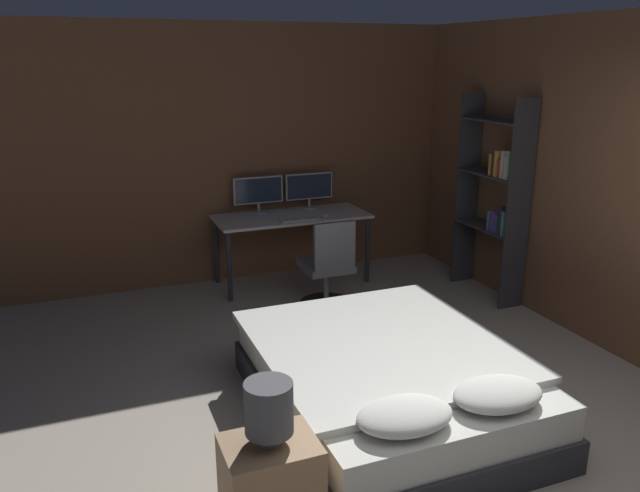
% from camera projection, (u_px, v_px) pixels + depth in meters
% --- Properties ---
extents(wall_back, '(12.00, 0.06, 2.70)m').
position_uv_depth(wall_back, '(280.00, 153.00, 6.77)').
color(wall_back, brown).
rests_on(wall_back, ground_plane).
extents(wall_side_right, '(0.06, 12.00, 2.70)m').
position_uv_depth(wall_side_right, '(622.00, 189.00, 4.92)').
color(wall_side_right, brown).
rests_on(wall_side_right, ground_plane).
extents(bed, '(1.62, 2.06, 0.57)m').
position_uv_depth(bed, '(387.00, 382.00, 4.21)').
color(bed, '#2D2D33').
rests_on(bed, ground_plane).
extents(bedside_lamp, '(0.24, 0.24, 0.32)m').
position_uv_depth(bedside_lamp, '(269.00, 408.00, 2.94)').
color(bedside_lamp, gray).
rests_on(bedside_lamp, nightstand).
extents(desk, '(1.62, 0.68, 0.75)m').
position_uv_depth(desk, '(292.00, 223.00, 6.60)').
color(desk, beige).
rests_on(desk, ground_plane).
extents(monitor_left, '(0.54, 0.16, 0.39)m').
position_uv_depth(monitor_left, '(258.00, 192.00, 6.62)').
color(monitor_left, '#B7B7BC').
rests_on(monitor_left, desk).
extents(monitor_right, '(0.54, 0.16, 0.39)m').
position_uv_depth(monitor_right, '(309.00, 188.00, 6.83)').
color(monitor_right, '#B7B7BC').
rests_on(monitor_right, desk).
extents(keyboard, '(0.39, 0.13, 0.02)m').
position_uv_depth(keyboard, '(299.00, 219.00, 6.37)').
color(keyboard, '#B7B7BC').
rests_on(keyboard, desk).
extents(computer_mouse, '(0.07, 0.05, 0.04)m').
position_uv_depth(computer_mouse, '(325.00, 216.00, 6.47)').
color(computer_mouse, '#B7B7BC').
rests_on(computer_mouse, desk).
extents(office_chair, '(0.52, 0.52, 0.90)m').
position_uv_depth(office_chair, '(328.00, 273.00, 6.00)').
color(office_chair, black).
rests_on(office_chair, ground_plane).
extents(bookshelf, '(0.27, 0.85, 2.01)m').
position_uv_depth(bookshelf, '(498.00, 190.00, 6.08)').
color(bookshelf, '#333338').
rests_on(bookshelf, ground_plane).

